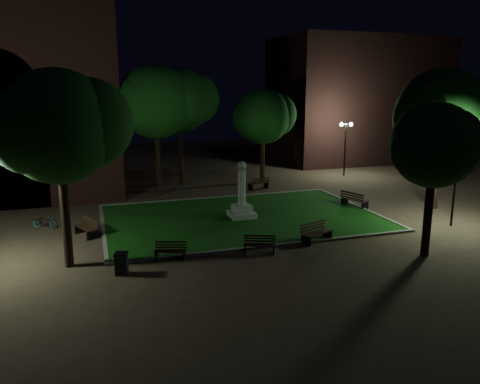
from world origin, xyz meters
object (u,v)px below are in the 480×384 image
object	(u,v)px
bench_far_side	(259,184)
bicycle	(45,222)
bench_left_side	(87,228)
bench_west_near	(170,251)
bench_near_left	(260,245)
bench_near_right	(316,233)
monument	(242,202)
trash_bin	(121,263)
bench_right_side	(354,200)

from	to	relation	value
bench_far_side	bicycle	bearing A→B (deg)	7.78
bench_left_side	bench_far_side	world-z (taller)	bench_left_side
bench_west_near	bicycle	xyz separation A→B (m)	(-5.55, 6.43, 0.03)
bicycle	bench_left_side	bearing A→B (deg)	-103.77
bench_near_left	bench_left_side	xyz separation A→B (m)	(-7.39, 4.92, 0.05)
bench_near_left	bench_west_near	size ratio (longest dim) A/B	1.04
bench_near_right	bicycle	size ratio (longest dim) A/B	1.24
monument	trash_bin	world-z (taller)	monument
monument	trash_bin	bearing A→B (deg)	-138.46
bench_west_near	bicycle	distance (m)	8.49
bench_right_side	bicycle	size ratio (longest dim) A/B	1.30
monument	bench_near_left	distance (m)	5.75
bench_right_side	trash_bin	bearing A→B (deg)	94.31
bench_near_left	bench_west_near	xyz separation A→B (m)	(-3.95, 0.46, -0.01)
bench_west_near	bench_right_side	world-z (taller)	bench_right_side
bicycle	bench_near_left	bearing A→B (deg)	-96.63
bench_far_side	bicycle	world-z (taller)	bench_far_side
bench_left_side	bench_far_side	bearing A→B (deg)	99.37
monument	bench_right_side	distance (m)	7.41
monument	bicycle	size ratio (longest dim) A/B	2.19
trash_bin	bicycle	bearing A→B (deg)	114.38
bench_far_side	bench_near_left	bearing A→B (deg)	55.96
bench_right_side	bench_far_side	bearing A→B (deg)	10.04
bench_west_near	bench_far_side	bearing A→B (deg)	74.28
monument	bench_far_side	xyz separation A→B (m)	(3.54, 6.92, -0.55)
bench_near_left	bench_left_side	distance (m)	8.88
bench_near_right	bench_west_near	world-z (taller)	bench_near_right
bench_near_right	bench_far_side	xyz separation A→B (m)	(1.42, 11.93, -0.03)
bench_near_right	bench_right_side	distance (m)	7.43
bench_far_side	bicycle	xyz separation A→B (m)	(-14.03, -5.66, -0.03)
bench_left_side	bicycle	bearing A→B (deg)	-156.36
bench_left_side	bench_right_side	xyz separation A→B (m)	(15.77, 0.95, 0.04)
bench_near_left	bench_near_right	world-z (taller)	bench_near_right
monument	bench_left_side	xyz separation A→B (m)	(-8.38, -0.72, -0.53)
bench_near_left	trash_bin	size ratio (longest dim) A/B	1.69
bench_far_side	bench_near_right	bearing A→B (deg)	69.02
trash_bin	bicycle	distance (m)	8.26
bench_near_left	bench_right_side	xyz separation A→B (m)	(8.38, 5.86, 0.09)
monument	trash_bin	xyz separation A→B (m)	(-7.07, -6.27, -0.50)
trash_bin	bench_near_right	bearing A→B (deg)	7.75
bench_right_side	bench_far_side	size ratio (longest dim) A/B	1.14
bench_right_side	bench_left_side	bearing A→B (deg)	73.56
bench_far_side	trash_bin	world-z (taller)	trash_bin
bench_near_left	bicycle	distance (m)	11.73
bench_right_side	monument	bearing A→B (deg)	71.90
monument	bench_far_side	bearing A→B (deg)	62.86
bench_right_side	trash_bin	world-z (taller)	bench_right_side
bench_left_side	bench_right_side	world-z (taller)	bench_right_side
bench_right_side	bicycle	xyz separation A→B (m)	(-17.88, 1.03, -0.08)
trash_bin	bench_west_near	bearing A→B (deg)	27.04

